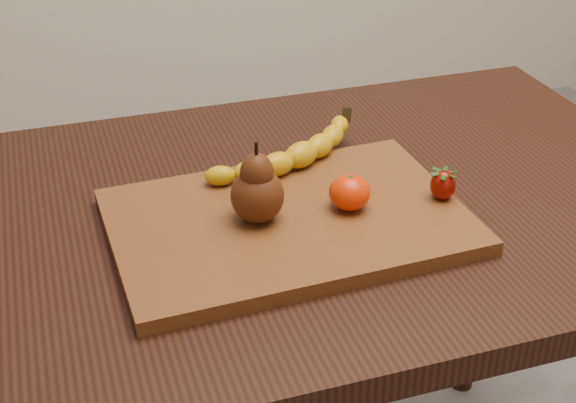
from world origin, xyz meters
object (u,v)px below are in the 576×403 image
object	(u,v)px
pear	(257,182)
mandarin	(350,192)
table	(335,253)
cutting_board	(288,221)

from	to	relation	value
pear	mandarin	distance (m)	0.12
table	mandarin	distance (m)	0.16
table	mandarin	bearing A→B (deg)	-98.35
mandarin	cutting_board	bearing A→B (deg)	174.77
pear	mandarin	bearing A→B (deg)	-5.16
pear	cutting_board	bearing A→B (deg)	-5.02
cutting_board	table	bearing A→B (deg)	31.34
table	cutting_board	xyz separation A→B (m)	(-0.09, -0.06, 0.11)
mandarin	table	bearing A→B (deg)	81.65
table	mandarin	world-z (taller)	mandarin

